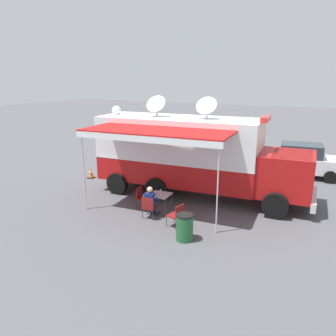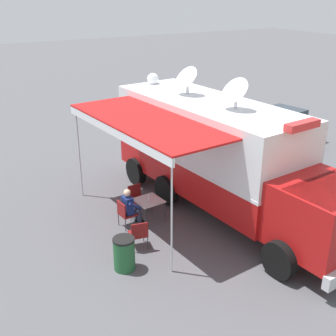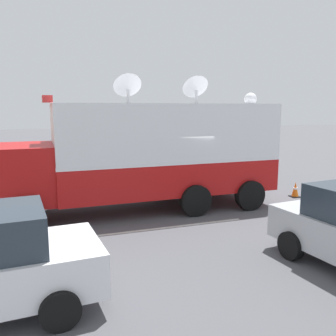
{
  "view_description": "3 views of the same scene",
  "coord_description": "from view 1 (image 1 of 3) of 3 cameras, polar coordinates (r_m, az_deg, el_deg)",
  "views": [
    {
      "loc": [
        13.3,
        6.48,
        5.26
      ],
      "look_at": [
        0.81,
        -0.12,
        1.37
      ],
      "focal_mm": 35.81,
      "sensor_mm": 36.0,
      "label": 1
    },
    {
      "loc": [
        7.95,
        11.02,
        6.85
      ],
      "look_at": [
        1.21,
        -0.45,
        1.28
      ],
      "focal_mm": 46.35,
      "sensor_mm": 36.0,
      "label": 2
    },
    {
      "loc": [
        -11.63,
        3.1,
        3.38
      ],
      "look_at": [
        0.86,
        -0.3,
        1.21
      ],
      "focal_mm": 38.72,
      "sensor_mm": 36.0,
      "label": 3
    }
  ],
  "objects": [
    {
      "name": "ground_plane",
      "position": [
        15.7,
        1.76,
        -4.19
      ],
      "size": [
        100.0,
        100.0,
        0.0
      ],
      "primitive_type": "plane",
      "color": "#515156"
    },
    {
      "name": "lot_stripe",
      "position": [
        17.3,
        6.57,
        -2.4
      ],
      "size": [
        0.5,
        4.79,
        0.01
      ],
      "primitive_type": "cube",
      "rotation": [
        0.0,
        0.0,
        0.08
      ],
      "color": "silver",
      "rests_on": "ground"
    },
    {
      "name": "command_truck",
      "position": [
        14.88,
        4.46,
        2.48
      ],
      "size": [
        5.45,
        9.65,
        4.53
      ],
      "color": "#B71414",
      "rests_on": "ground"
    },
    {
      "name": "folding_table",
      "position": [
        13.34,
        -1.41,
        -4.73
      ],
      "size": [
        0.86,
        0.86,
        0.73
      ],
      "color": "silver",
      "rests_on": "ground"
    },
    {
      "name": "water_bottle",
      "position": [
        13.22,
        -1.26,
        -4.16
      ],
      "size": [
        0.07,
        0.07,
        0.22
      ],
      "color": "silver",
      "rests_on": "folding_table"
    },
    {
      "name": "folding_chair_at_table",
      "position": [
        12.76,
        -3.27,
        -6.47
      ],
      "size": [
        0.52,
        0.52,
        0.87
      ],
      "color": "maroon",
      "rests_on": "ground"
    },
    {
      "name": "folding_chair_beside_table",
      "position": [
        13.8,
        -4.5,
        -4.77
      ],
      "size": [
        0.52,
        0.52,
        0.87
      ],
      "color": "maroon",
      "rests_on": "ground"
    },
    {
      "name": "folding_chair_spare_by_truck",
      "position": [
        12.04,
        1.57,
        -7.82
      ],
      "size": [
        0.57,
        0.57,
        0.87
      ],
      "color": "maroon",
      "rests_on": "ground"
    },
    {
      "name": "seated_responder",
      "position": [
        12.87,
        -2.9,
        -5.61
      ],
      "size": [
        0.68,
        0.58,
        1.25
      ],
      "color": "navy",
      "rests_on": "ground"
    },
    {
      "name": "trash_bin",
      "position": [
        11.19,
        2.84,
        -10.04
      ],
      "size": [
        0.57,
        0.57,
        0.91
      ],
      "color": "#235B33",
      "rests_on": "ground"
    },
    {
      "name": "traffic_cone",
      "position": [
        18.28,
        -12.99,
        -0.82
      ],
      "size": [
        0.36,
        0.36,
        0.58
      ],
      "color": "black",
      "rests_on": "ground"
    },
    {
      "name": "car_behind_truck",
      "position": [
        19.45,
        21.93,
        1.24
      ],
      "size": [
        2.45,
        4.41,
        1.76
      ],
      "color": "silver",
      "rests_on": "ground"
    },
    {
      "name": "car_far_corner",
      "position": [
        21.81,
        2.37,
        3.79
      ],
      "size": [
        4.44,
        2.54,
        1.76
      ],
      "color": "#B2B5BA",
      "rests_on": "ground"
    }
  ]
}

